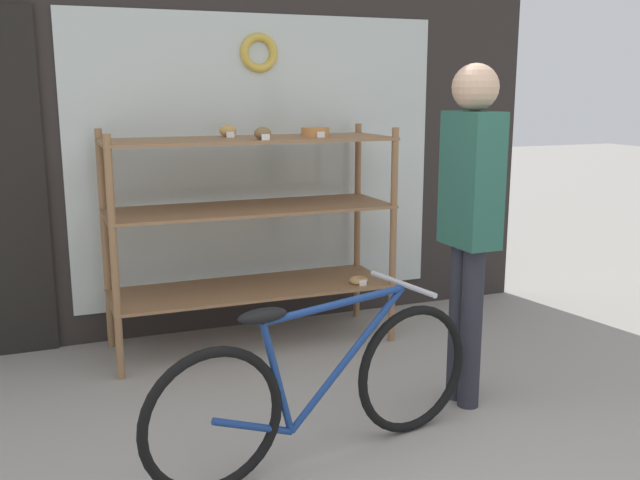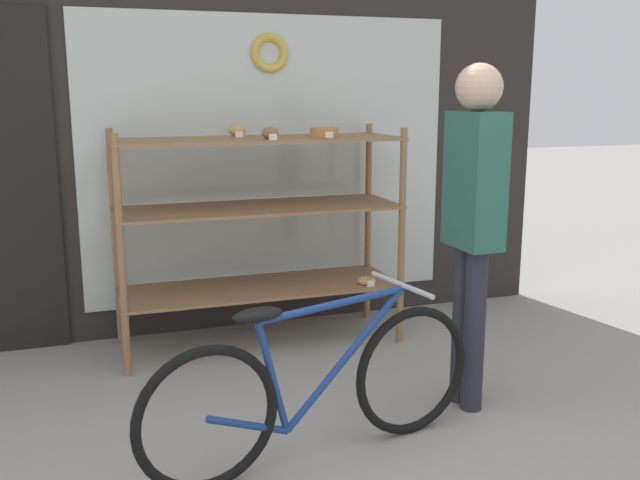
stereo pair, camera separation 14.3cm
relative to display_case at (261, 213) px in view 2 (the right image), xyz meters
name	(u,v)px [view 2 (the right image)]	position (x,y,z in m)	size (l,w,h in m)	color
storefront_facade	(231,76)	(-0.08, 0.44, 0.85)	(4.49, 0.13, 3.52)	#2D2826
display_case	(261,213)	(0.00, 0.00, 0.00)	(1.76, 0.60, 1.40)	#8E6642
bicycle	(316,388)	(-0.15, -1.53, -0.51)	(1.63, 0.48, 0.76)	black
pedestrian	(474,209)	(0.77, -1.24, 0.18)	(0.23, 0.32, 1.74)	#282833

